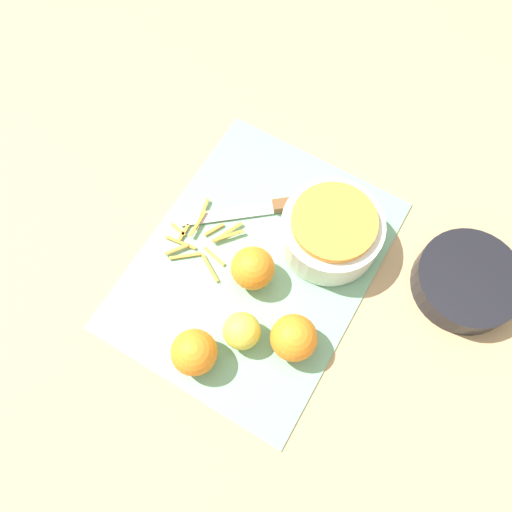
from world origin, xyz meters
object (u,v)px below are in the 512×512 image
Objects in this scene: orange_back at (294,338)px; bowl_dark at (466,281)px; orange_left at (253,268)px; bowl_speckled at (331,231)px; knife at (284,205)px; orange_right at (196,353)px; lemon at (242,331)px.

bowl_dark is at bearing 139.30° from orange_back.
orange_back is at bearing 59.45° from orange_left.
bowl_dark is (-0.04, 0.23, -0.02)m from bowl_speckled.
orange_back is (0.07, 0.11, 0.00)m from orange_left.
orange_back reaches higher than orange_left.
bowl_speckled is at bearing -79.67° from bowl_dark.
bowl_dark is 0.76× the size of knife.
bowl_dark is at bearing 145.18° from knife.
orange_right reaches higher than lemon.
bowl_speckled is 2.84× the size of lemon.
bowl_speckled is at bearing 163.64° from orange_right.
orange_back is (-0.09, 0.11, 0.00)m from orange_right.
bowl_speckled is 0.99× the size of bowl_dark.
lemon is at bearing 21.13° from orange_left.
lemon is at bearing -46.39° from bowl_dark.
bowl_dark is 0.30m from orange_back.
orange_back reaches higher than lemon.
knife is at bearing -147.61° from orange_back.
knife is (-0.02, -0.10, -0.03)m from bowl_speckled.
orange_right reaches higher than bowl_dark.
orange_back is 1.23× the size of lemon.
knife is 0.30m from orange_right.
orange_back is 0.08m from lemon.
orange_left is 1.20× the size of lemon.
bowl_dark is 2.32× the size of orange_back.
orange_left is (0.14, 0.02, 0.03)m from knife.
bowl_speckled is at bearing -169.99° from orange_back.
orange_left is 1.00× the size of orange_right.
knife is 0.24m from lemon.
orange_right is (0.30, 0.01, 0.03)m from knife.
orange_right is (0.32, -0.31, 0.02)m from bowl_dark.
bowl_speckled reaches higher than orange_right.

